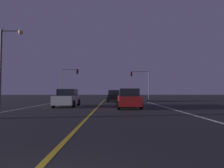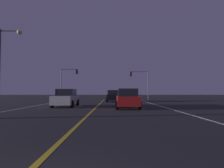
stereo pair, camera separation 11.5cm
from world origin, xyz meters
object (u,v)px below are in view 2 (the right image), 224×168
at_px(traffic_light_near_right, 139,78).
at_px(car_ahead_far, 113,96).
at_px(car_lead_same_lane, 127,99).
at_px(car_oncoming, 66,98).
at_px(street_lamp_left_mid, 5,57).
at_px(traffic_light_near_left, 69,77).

bearing_deg(traffic_light_near_right, car_ahead_far, 60.62).
relative_size(car_lead_same_lane, traffic_light_near_right, 0.79).
bearing_deg(car_ahead_far, car_oncoming, 154.85).
distance_m(car_ahead_far, car_oncoming, 10.90).
distance_m(car_ahead_far, street_lamp_left_mid, 15.46).
bearing_deg(car_lead_same_lane, car_ahead_far, 5.63).
bearing_deg(car_lead_same_lane, street_lamp_left_mid, 88.19).
bearing_deg(car_oncoming, car_lead_same_lane, 72.45).
xyz_separation_m(car_ahead_far, traffic_light_near_left, (-8.63, 9.16, 3.56)).
xyz_separation_m(traffic_light_near_left, street_lamp_left_mid, (-1.17, -20.51, 0.18)).
height_order(car_lead_same_lane, car_oncoming, same).
height_order(car_oncoming, traffic_light_near_left, traffic_light_near_left).
xyz_separation_m(car_oncoming, street_lamp_left_mid, (-5.17, -1.48, 3.74)).
relative_size(traffic_light_near_left, street_lamp_left_mid, 0.84).
bearing_deg(street_lamp_left_mid, car_ahead_far, 49.19).
relative_size(car_oncoming, street_lamp_left_mid, 0.61).
bearing_deg(traffic_light_near_right, car_oncoming, 62.78).
relative_size(car_ahead_far, car_oncoming, 1.00).
bearing_deg(traffic_light_near_right, traffic_light_near_left, 0.00).
relative_size(car_ahead_far, traffic_light_near_right, 0.79).
height_order(car_oncoming, traffic_light_near_right, traffic_light_near_right).
relative_size(car_ahead_far, street_lamp_left_mid, 0.61).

